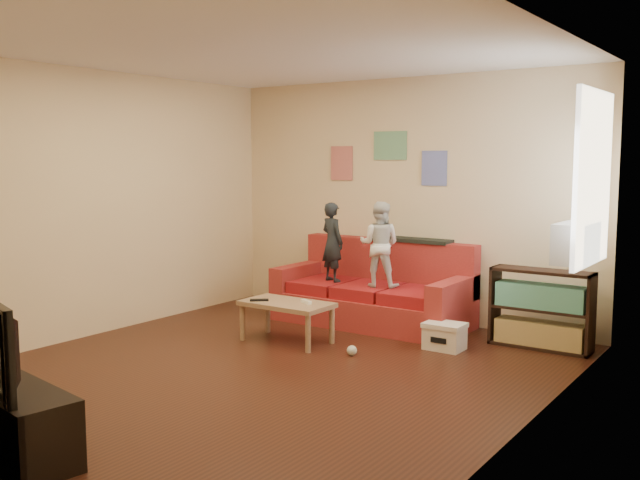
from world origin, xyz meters
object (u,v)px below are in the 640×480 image
Objects in this scene: child_a at (332,242)px; child_b at (379,244)px; tv_stand at (10,420)px; coffee_table at (287,308)px; bookshelf at (541,313)px; sofa at (375,295)px; television at (6,341)px; file_box at (445,336)px.

child_b reaches higher than child_a.
tv_stand is at bearing 71.73° from child_b.
child_b is 1.02× the size of coffee_table.
child_b is at bearing -174.82° from bookshelf.
child_b is 1.26m from coffee_table.
child_b is (0.60, 0.00, 0.02)m from child_a.
child_a is at bearing 98.39° from coffee_table.
sofa is 4.34m from television.
coffee_table is 0.77× the size of tv_stand.
file_box is 3.91m from tv_stand.
coffee_table is at bearing 103.73° from tv_stand.
child_b is 4.21m from tv_stand.
child_a reaches higher than television.
child_a is at bearing 113.03° from television.
child_a is 0.98× the size of coffee_table.
child_a is 0.76× the size of tv_stand.
file_box is 0.38× the size of television.
child_a reaches higher than tv_stand.
sofa reaches higher than file_box.
child_a is 1.19m from coffee_table.
sofa is 2.18× the size of television.
television reaches higher than bookshelf.
child_b reaches higher than television.
television reaches higher than tv_stand.
television is at bearing -107.40° from file_box.
child_a reaches higher than bookshelf.
bookshelf is at bearing 29.26° from coffee_table.
child_b is at bearing 66.88° from coffee_table.
tv_stand is at bearing -90.84° from sofa.
file_box is 3.96m from television.
child_a is 4.17m from television.
bookshelf is 4.72m from television.
television is at bearing -85.67° from coffee_table.
television is (-0.06, -4.32, 0.40)m from sofa.
child_a is 0.91× the size of television.
sofa reaches higher than coffee_table.
sofa is 1.27m from file_box.
bookshelf reaches higher than tv_stand.
bookshelf is (1.84, -0.02, 0.03)m from sofa.
child_b is 0.96× the size of bookshelf.
file_box is (1.40, 0.63, -0.21)m from coffee_table.
sofa is 4.32m from tv_stand.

